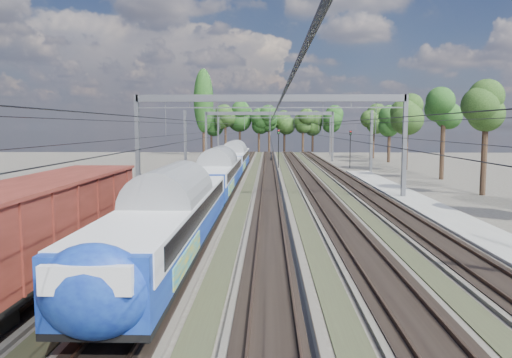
{
  "coord_description": "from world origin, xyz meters",
  "views": [
    {
      "loc": [
        -0.16,
        -12.97,
        6.26
      ],
      "look_at": [
        -0.97,
        20.06,
        2.8
      ],
      "focal_mm": 35.0,
      "sensor_mm": 36.0,
      "label": 1
    }
  ],
  "objects_px": {
    "emu_train": "(218,170)",
    "freight_boxcar": "(40,225)",
    "signal_near": "(279,144)",
    "signal_far": "(350,144)",
    "worker": "(271,157)"
  },
  "relations": [
    {
      "from": "emu_train",
      "to": "worker",
      "type": "height_order",
      "value": "emu_train"
    },
    {
      "from": "emu_train",
      "to": "signal_near",
      "type": "xyz_separation_m",
      "value": [
        5.88,
        31.96,
        1.14
      ]
    },
    {
      "from": "freight_boxcar",
      "to": "worker",
      "type": "xyz_separation_m",
      "value": [
        9.41,
        70.3,
        -1.57
      ]
    },
    {
      "from": "signal_far",
      "to": "emu_train",
      "type": "bearing_deg",
      "value": -111.99
    },
    {
      "from": "emu_train",
      "to": "signal_near",
      "type": "bearing_deg",
      "value": 79.58
    },
    {
      "from": "emu_train",
      "to": "freight_boxcar",
      "type": "relative_size",
      "value": 4.06
    },
    {
      "from": "worker",
      "to": "signal_near",
      "type": "relative_size",
      "value": 0.3
    },
    {
      "from": "emu_train",
      "to": "signal_near",
      "type": "relative_size",
      "value": 10.77
    },
    {
      "from": "freight_boxcar",
      "to": "worker",
      "type": "bearing_deg",
      "value": 82.38
    },
    {
      "from": "worker",
      "to": "signal_far",
      "type": "xyz_separation_m",
      "value": [
        12.01,
        -12.25,
        2.72
      ]
    },
    {
      "from": "freight_boxcar",
      "to": "signal_far",
      "type": "bearing_deg",
      "value": 69.75
    },
    {
      "from": "emu_train",
      "to": "freight_boxcar",
      "type": "xyz_separation_m",
      "value": [
        -4.5,
        -23.94,
        -0.13
      ]
    },
    {
      "from": "emu_train",
      "to": "freight_boxcar",
      "type": "distance_m",
      "value": 24.36
    },
    {
      "from": "emu_train",
      "to": "signal_far",
      "type": "height_order",
      "value": "signal_far"
    },
    {
      "from": "emu_train",
      "to": "freight_boxcar",
      "type": "height_order",
      "value": "emu_train"
    }
  ]
}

